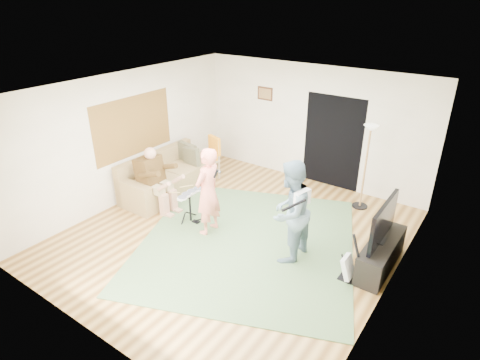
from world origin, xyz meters
name	(u,v)px	position (x,y,z in m)	size (l,w,h in m)	color
floor	(235,235)	(0.00, 0.00, 0.00)	(6.00, 6.00, 0.00)	brown
walls	(234,168)	(0.00, 0.00, 1.35)	(5.50, 6.00, 2.70)	white
ceiling	(234,90)	(0.00, 0.00, 2.70)	(6.00, 6.00, 0.00)	white
window_blinds	(133,126)	(-2.74, 0.20, 1.55)	(2.05, 2.05, 0.00)	olive
doorway	(333,142)	(0.55, 2.99, 1.05)	(2.10, 2.10, 0.00)	black
picture_frame	(265,94)	(-1.25, 2.99, 1.90)	(0.42, 0.03, 0.32)	#3F2314
area_rug	(247,242)	(0.33, -0.07, 0.01)	(3.69, 3.92, 0.02)	#4C6C42
sofa	(166,180)	(-2.30, 0.55, 0.30)	(0.91, 2.21, 0.89)	#9C804E
drummer	(157,186)	(-1.88, -0.10, 0.52)	(0.86, 0.48, 1.33)	#503616
drum_kit	(190,208)	(-1.00, -0.10, 0.28)	(0.35, 0.63, 0.65)	black
singer	(208,192)	(-0.47, -0.18, 0.83)	(0.61, 0.40, 1.67)	#FD836E
microphone	(216,174)	(-0.27, -0.18, 1.25)	(0.06, 0.06, 0.24)	black
guitarist	(290,212)	(1.13, -0.05, 0.88)	(0.86, 0.67, 1.76)	slate
guitar_held	(302,198)	(1.33, -0.05, 1.20)	(0.12, 0.60, 0.26)	silver
guitar_spare	(348,267)	(2.19, -0.04, 0.24)	(0.31, 0.28, 0.85)	black
torchiere_lamp	(367,152)	(1.53, 2.38, 1.22)	(0.32, 0.32, 1.78)	black
dining_chair	(209,163)	(-1.99, 1.71, 0.36)	(0.54, 0.57, 1.01)	tan
tv_cabinet	(381,254)	(2.50, 0.57, 0.25)	(0.40, 1.40, 0.50)	black
television	(383,222)	(2.45, 0.57, 0.85)	(0.06, 1.17, 0.67)	black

